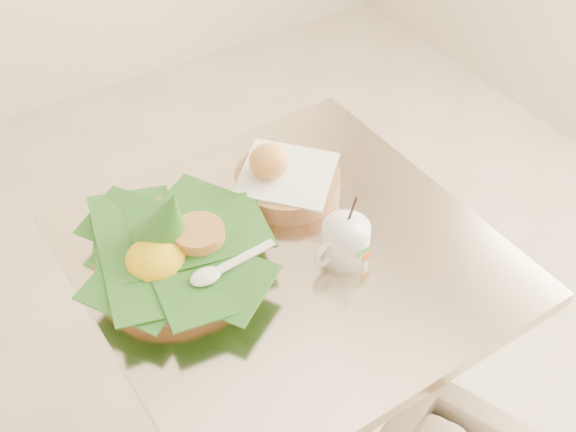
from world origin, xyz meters
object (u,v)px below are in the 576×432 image
coffee_mug (344,241)px  rice_basket (172,248)px  cafe_table (288,328)px  bread_basket (284,178)px

coffee_mug → rice_basket: bearing=151.8°
cafe_table → bread_basket: (0.08, 0.15, 0.25)m
bread_basket → coffee_mug: 0.21m
cafe_table → bread_basket: size_ratio=3.05×
cafe_table → coffee_mug: size_ratio=5.14×
cafe_table → bread_basket: bread_basket is taller
bread_basket → coffee_mug: size_ratio=1.69×
cafe_table → rice_basket: bearing=156.9°
bread_basket → coffee_mug: (-0.01, -0.21, 0.01)m
rice_basket → cafe_table: bearing=-23.1°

